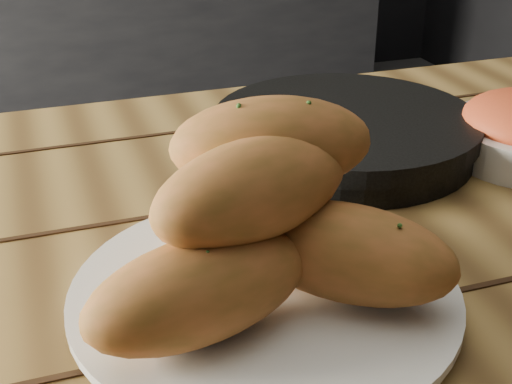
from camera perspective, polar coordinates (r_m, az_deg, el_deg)
The scene contains 5 objects.
counter at distance 2.97m, azimuth -18.65°, elevation 13.43°, with size 2.80×0.60×0.90m, color black.
table at distance 0.70m, azimuth 4.78°, elevation -11.68°, with size 1.37×0.88×0.75m.
plate at distance 0.55m, azimuth 0.68°, elevation -8.33°, with size 0.30×0.30×0.02m.
bread_rolls at distance 0.52m, azimuth 0.42°, elevation -2.07°, with size 0.29×0.25×0.14m.
skillet at distance 0.82m, azimuth 7.32°, elevation 4.78°, with size 0.42×0.30×0.05m.
Camera 1 is at (-0.02, -1.20, 1.08)m, focal length 50.00 mm.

